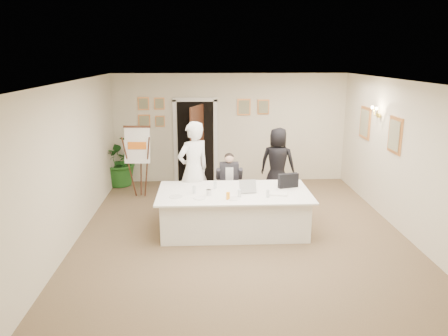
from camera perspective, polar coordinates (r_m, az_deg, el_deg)
The scene contains 28 objects.
floor at distance 8.36m, azimuth 2.22°, elevation -8.26°, with size 7.00×7.00×0.00m, color brown.
ceiling at distance 7.72m, azimuth 2.43°, elevation 11.27°, with size 6.00×7.00×0.02m, color white.
wall_back at distance 11.35m, azimuth 0.81°, elevation 5.21°, with size 6.00×0.10×2.80m, color beige.
wall_front at distance 4.61m, azimuth 6.07°, elevation -9.00°, with size 6.00×0.10×2.80m, color beige.
wall_left at distance 8.23m, azimuth -18.98°, elevation 0.83°, with size 0.10×7.00×2.80m, color beige.
wall_right at distance 8.71m, azimuth 22.40°, elevation 1.24°, with size 0.10×7.00×2.80m, color beige.
doorway at distance 11.22m, azimuth -3.65°, elevation 3.22°, with size 1.14×0.86×2.20m.
pictures_back_wall at distance 11.24m, azimuth -3.28°, elevation 7.41°, with size 3.40×0.06×0.80m, color #E2904D, non-canonical shape.
pictures_right_wall at distance 9.71m, azimuth 19.51°, elevation 4.89°, with size 0.06×2.20×0.80m, color #E2904D, non-canonical shape.
wall_sconce at distance 9.64m, azimuth 19.30°, elevation 6.95°, with size 0.20×0.30×0.24m, color gold, non-canonical shape.
conference_table at distance 8.26m, azimuth 1.28°, elevation -5.62°, with size 2.83×1.50×0.78m.
seated_man at distance 9.25m, azimuth 0.68°, elevation -1.83°, with size 0.54×0.58×1.27m, color black, non-canonical shape.
flip_chart at distance 10.28m, azimuth -11.04°, elevation 0.37°, with size 0.58×0.38×1.66m.
standing_man at distance 8.84m, azimuth -4.01°, elevation -0.24°, with size 0.72×0.47×1.98m, color white.
standing_woman at distance 10.12m, azimuth 7.01°, elevation 0.63°, with size 0.81×0.53×1.65m, color black.
potted_palm at distance 11.38m, azimuth -13.33°, elevation 1.05°, with size 1.19×1.03×1.33m, color #1F5A1E.
laptop at distance 8.11m, azimuth 3.04°, elevation -2.14°, with size 0.31×0.34×0.28m, color #B7BABC, non-canonical shape.
laptop_bag at distance 8.43m, azimuth 8.38°, elevation -1.63°, with size 0.39×0.11×0.27m, color black.
paper_stack at distance 8.01m, azimuth 7.14°, elevation -3.35°, with size 0.32×0.22×0.03m, color white.
plate_left at distance 7.87m, azimuth -6.32°, elevation -3.74°, with size 0.24×0.24×0.01m, color white.
plate_mid at distance 7.76m, azimuth -3.17°, elevation -3.94°, with size 0.23×0.23×0.01m, color white.
plate_near at distance 7.72m, azimuth 1.26°, elevation -4.02°, with size 0.23×0.23×0.01m, color white.
glass_a at distance 8.03m, azimuth -3.91°, elevation -2.84°, with size 0.06×0.06×0.14m, color silver.
glass_b at distance 7.80m, azimuth 2.01°, elevation -3.34°, with size 0.06×0.06×0.14m, color silver.
glass_c at distance 7.82m, azimuth 5.74°, elevation -3.36°, with size 0.06×0.06×0.14m, color silver.
glass_d at distance 8.29m, azimuth -1.16°, elevation -2.25°, with size 0.06×0.06×0.14m, color silver.
oj_glass at distance 7.68m, azimuth 0.53°, elevation -3.67°, with size 0.07×0.07×0.13m, color orange.
steel_jug at distance 7.90m, azimuth -2.01°, elevation -3.22°, with size 0.10×0.10×0.11m, color silver.
Camera 1 is at (-0.68, -7.68, 3.23)m, focal length 35.00 mm.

